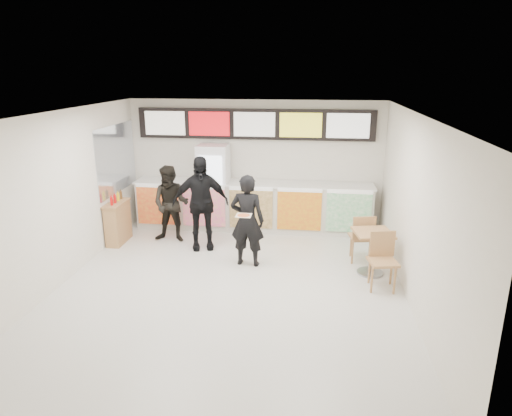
% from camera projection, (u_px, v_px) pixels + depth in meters
% --- Properties ---
extents(floor, '(7.00, 7.00, 0.00)m').
position_uv_depth(floor, '(230.00, 287.00, 8.00)').
color(floor, beige).
rests_on(floor, ground).
extents(ceiling, '(7.00, 7.00, 0.00)m').
position_uv_depth(ceiling, '(227.00, 114.00, 7.12)').
color(ceiling, white).
rests_on(ceiling, wall_back).
extents(wall_back, '(6.00, 0.00, 6.00)m').
position_uv_depth(wall_back, '(255.00, 164.00, 10.88)').
color(wall_back, silver).
rests_on(wall_back, floor).
extents(wall_left, '(0.00, 7.00, 7.00)m').
position_uv_depth(wall_left, '(59.00, 199.00, 7.92)').
color(wall_left, silver).
rests_on(wall_left, floor).
extents(wall_right, '(0.00, 7.00, 7.00)m').
position_uv_depth(wall_right, '(415.00, 212.00, 7.21)').
color(wall_right, silver).
rests_on(wall_right, floor).
extents(service_counter, '(5.56, 0.77, 1.14)m').
position_uv_depth(service_counter, '(253.00, 206.00, 10.77)').
color(service_counter, silver).
rests_on(service_counter, floor).
extents(menu_board, '(5.50, 0.14, 0.70)m').
position_uv_depth(menu_board, '(255.00, 124.00, 10.52)').
color(menu_board, black).
rests_on(menu_board, wall_back).
extents(drinks_fridge, '(0.70, 0.67, 2.00)m').
position_uv_depth(drinks_fridge, '(214.00, 187.00, 10.77)').
color(drinks_fridge, white).
rests_on(drinks_fridge, floor).
extents(mirror_panel, '(0.01, 2.00, 1.50)m').
position_uv_depth(mirror_panel, '(117.00, 159.00, 10.17)').
color(mirror_panel, '#B2B7BF').
rests_on(mirror_panel, wall_left).
extents(customer_main, '(0.69, 0.49, 1.80)m').
position_uv_depth(customer_main, '(247.00, 221.00, 8.69)').
color(customer_main, black).
rests_on(customer_main, floor).
extents(customer_left, '(0.85, 0.67, 1.70)m').
position_uv_depth(customer_left, '(171.00, 204.00, 9.93)').
color(customer_left, black).
rests_on(customer_left, floor).
extents(customer_mid, '(1.25, 0.79, 1.99)m').
position_uv_depth(customer_mid, '(200.00, 203.00, 9.49)').
color(customer_mid, black).
rests_on(customer_mid, floor).
extents(pizza_slice, '(0.36, 0.36, 0.02)m').
position_uv_depth(pizza_slice, '(244.00, 215.00, 8.19)').
color(pizza_slice, beige).
rests_on(pizza_slice, customer_main).
extents(cafe_table, '(0.78, 1.74, 0.99)m').
position_uv_depth(cafe_table, '(372.00, 245.00, 8.38)').
color(cafe_table, tan).
rests_on(cafe_table, floor).
extents(condiment_ledge, '(0.33, 0.82, 1.09)m').
position_uv_depth(condiment_ledge, '(118.00, 222.00, 9.96)').
color(condiment_ledge, tan).
rests_on(condiment_ledge, floor).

